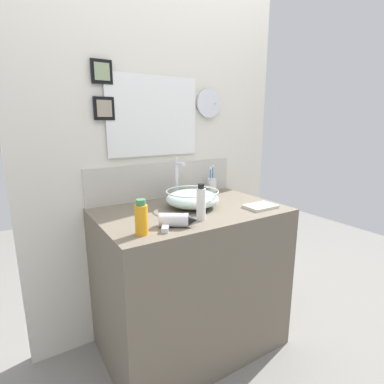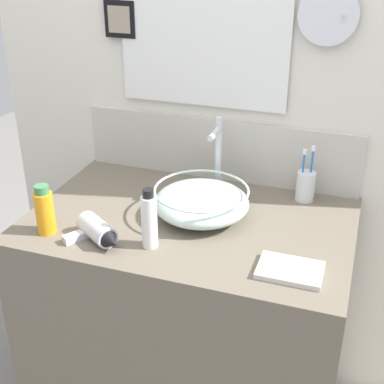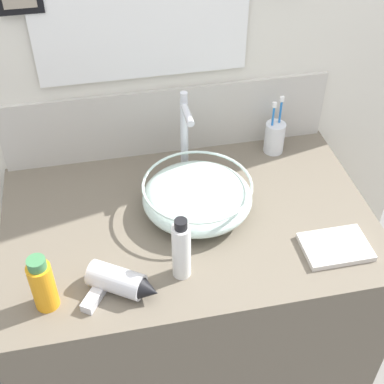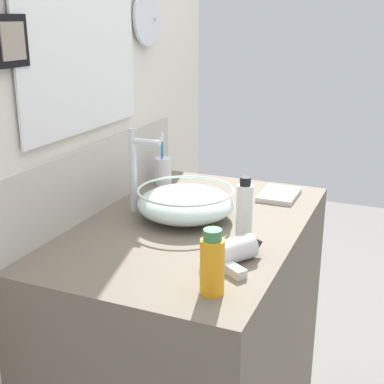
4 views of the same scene
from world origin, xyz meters
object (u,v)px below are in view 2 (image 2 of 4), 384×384
Objects in this scene: hair_drier at (98,232)px; spray_bottle at (149,220)px; faucet at (218,152)px; hand_towel at (290,270)px; glass_bowl_sink at (201,202)px; soap_dispenser at (45,211)px; toothbrush_cup at (306,186)px.

hair_drier is 0.17m from spray_bottle.
faucet is at bearing 60.07° from hair_drier.
faucet reaches higher than hand_towel.
faucet is (0.00, 0.18, 0.11)m from glass_bowl_sink.
soap_dispenser is at bearing -149.30° from glass_bowl_sink.
toothbrush_cup is at bearing 40.97° from hair_drier.
hair_drier is 0.58m from hand_towel.
soap_dispenser is at bearing -146.62° from toothbrush_cup.
glass_bowl_sink is at bearing -90.00° from faucet.
glass_bowl_sink is 0.38m from toothbrush_cup.
faucet is 1.40× the size of toothbrush_cup.
faucet is 1.74× the size of soap_dispenser.
hair_drier is (-0.25, -0.43, -0.13)m from faucet.
faucet reaches higher than soap_dispenser.
faucet is 0.42m from spray_bottle.
toothbrush_cup is at bearing 36.87° from glass_bowl_sink.
glass_bowl_sink is 0.21m from faucet.
faucet is 0.33m from toothbrush_cup.
hair_drier is at bearing -134.57° from glass_bowl_sink.
toothbrush_cup is 1.24× the size of soap_dispenser.
hand_towel is at bearing -86.55° from toothbrush_cup.
spray_bottle is at bearing -102.36° from faucet.
toothbrush_cup is 0.45m from hand_towel.
toothbrush_cup reaches higher than glass_bowl_sink.
faucet is 1.38× the size of hair_drier.
hand_towel is at bearing 2.57° from hair_drier.
spray_bottle reaches higher than hand_towel.
hair_drier is 1.14× the size of hand_towel.
glass_bowl_sink is 0.40m from hand_towel.
hand_towel is at bearing -34.02° from glass_bowl_sink.
toothbrush_cup is at bearing 49.00° from spray_bottle.
toothbrush_cup is 0.60m from spray_bottle.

